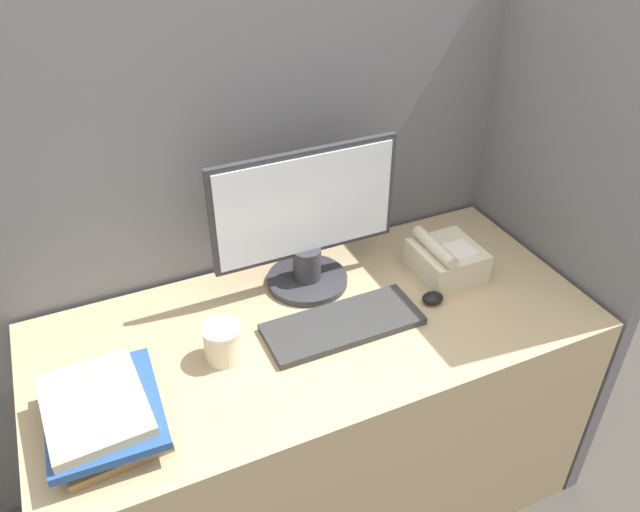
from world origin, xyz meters
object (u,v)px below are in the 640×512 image
(mouse, at_px, (433,298))
(coffee_cup, at_px, (223,342))
(monitor, at_px, (306,227))
(keyboard, at_px, (343,324))
(book_stack, at_px, (103,414))
(desk_telephone, at_px, (446,259))

(mouse, height_order, coffee_cup, coffee_cup)
(monitor, bearing_deg, keyboard, -87.90)
(keyboard, bearing_deg, book_stack, -171.85)
(monitor, distance_m, desk_telephone, 0.42)
(mouse, distance_m, book_stack, 0.88)
(keyboard, distance_m, book_stack, 0.62)
(monitor, relative_size, book_stack, 1.73)
(mouse, bearing_deg, coffee_cup, 176.93)
(mouse, relative_size, desk_telephone, 0.33)
(coffee_cup, distance_m, desk_telephone, 0.69)
(mouse, height_order, desk_telephone, desk_telephone)
(monitor, xyz_separation_m, book_stack, (-0.60, -0.30, -0.14))
(desk_telephone, bearing_deg, monitor, 161.60)
(monitor, distance_m, book_stack, 0.69)
(monitor, distance_m, coffee_cup, 0.39)
(monitor, xyz_separation_m, desk_telephone, (0.38, -0.13, -0.14))
(monitor, distance_m, keyboard, 0.28)
(coffee_cup, relative_size, book_stack, 0.32)
(coffee_cup, bearing_deg, mouse, -3.07)
(coffee_cup, xyz_separation_m, book_stack, (-0.30, -0.11, 0.00))
(monitor, bearing_deg, mouse, -39.24)
(monitor, relative_size, coffee_cup, 5.38)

